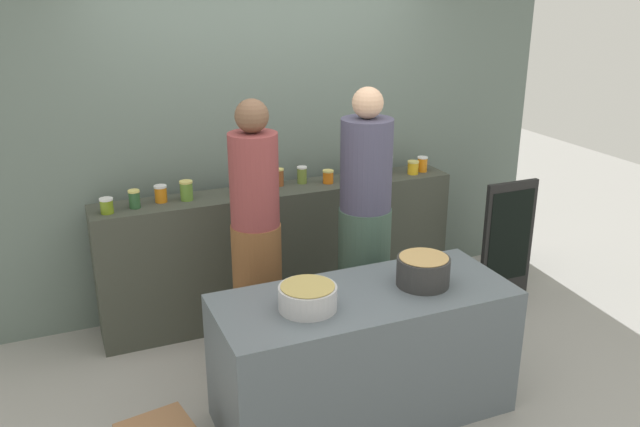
% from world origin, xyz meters
% --- Properties ---
extents(ground, '(12.00, 12.00, 0.00)m').
position_xyz_m(ground, '(0.00, 0.00, 0.00)').
color(ground, '#989691').
extents(storefront_wall, '(4.80, 0.12, 3.00)m').
position_xyz_m(storefront_wall, '(0.00, 1.45, 1.50)').
color(storefront_wall, slate).
rests_on(storefront_wall, ground).
extents(display_shelf, '(2.70, 0.36, 1.00)m').
position_xyz_m(display_shelf, '(0.00, 1.10, 0.50)').
color(display_shelf, '#3C3F36').
rests_on(display_shelf, ground).
extents(prep_table, '(1.70, 0.70, 0.79)m').
position_xyz_m(prep_table, '(0.00, -0.30, 0.39)').
color(prep_table, slate).
rests_on(prep_table, ground).
extents(preserve_jar_0, '(0.09, 0.09, 0.10)m').
position_xyz_m(preserve_jar_0, '(-1.23, 1.04, 1.05)').
color(preserve_jar_0, olive).
rests_on(preserve_jar_0, display_shelf).
extents(preserve_jar_1, '(0.08, 0.08, 0.12)m').
position_xyz_m(preserve_jar_1, '(-1.04, 1.08, 1.06)').
color(preserve_jar_1, '#2B5530').
rests_on(preserve_jar_1, display_shelf).
extents(preserve_jar_2, '(0.09, 0.09, 0.12)m').
position_xyz_m(preserve_jar_2, '(-0.86, 1.14, 1.06)').
color(preserve_jar_2, orange).
rests_on(preserve_jar_2, display_shelf).
extents(preserve_jar_3, '(0.09, 0.09, 0.14)m').
position_xyz_m(preserve_jar_3, '(-0.68, 1.11, 1.07)').
color(preserve_jar_3, olive).
rests_on(preserve_jar_3, display_shelf).
extents(preserve_jar_4, '(0.08, 0.08, 0.13)m').
position_xyz_m(preserve_jar_4, '(-0.29, 1.08, 1.06)').
color(preserve_jar_4, brown).
rests_on(preserve_jar_4, display_shelf).
extents(preserve_jar_5, '(0.07, 0.07, 0.13)m').
position_xyz_m(preserve_jar_5, '(0.02, 1.17, 1.06)').
color(preserve_jar_5, brown).
rests_on(preserve_jar_5, display_shelf).
extents(preserve_jar_6, '(0.07, 0.07, 0.13)m').
position_xyz_m(preserve_jar_6, '(0.20, 1.16, 1.06)').
color(preserve_jar_6, olive).
rests_on(preserve_jar_6, display_shelf).
extents(preserve_jar_7, '(0.08, 0.08, 0.10)m').
position_xyz_m(preserve_jar_7, '(0.38, 1.09, 1.05)').
color(preserve_jar_7, orange).
rests_on(preserve_jar_7, display_shelf).
extents(preserve_jar_8, '(0.08, 0.08, 0.14)m').
position_xyz_m(preserve_jar_8, '(0.59, 1.11, 1.06)').
color(preserve_jar_8, olive).
rests_on(preserve_jar_8, display_shelf).
extents(preserve_jar_9, '(0.08, 0.08, 0.11)m').
position_xyz_m(preserve_jar_9, '(0.81, 1.10, 1.05)').
color(preserve_jar_9, '#432A4D').
rests_on(preserve_jar_9, display_shelf).
extents(preserve_jar_10, '(0.09, 0.09, 0.14)m').
position_xyz_m(preserve_jar_10, '(0.92, 1.16, 1.06)').
color(preserve_jar_10, brown).
rests_on(preserve_jar_10, display_shelf).
extents(preserve_jar_11, '(0.09, 0.09, 0.10)m').
position_xyz_m(preserve_jar_11, '(1.09, 1.05, 1.05)').
color(preserve_jar_11, gold).
rests_on(preserve_jar_11, display_shelf).
extents(preserve_jar_12, '(0.08, 0.08, 0.12)m').
position_xyz_m(preserve_jar_12, '(1.19, 1.08, 1.06)').
color(preserve_jar_12, orange).
rests_on(preserve_jar_12, display_shelf).
extents(cooking_pot_left, '(0.32, 0.32, 0.13)m').
position_xyz_m(cooking_pot_left, '(-0.36, -0.34, 0.85)').
color(cooking_pot_left, '#B7B7BC').
rests_on(cooking_pot_left, prep_table).
extents(cooking_pot_center, '(0.31, 0.31, 0.17)m').
position_xyz_m(cooking_pot_center, '(0.36, -0.32, 0.87)').
color(cooking_pot_center, '#2D2D2D').
rests_on(cooking_pot_center, prep_table).
extents(cook_with_tongs, '(0.32, 0.32, 1.78)m').
position_xyz_m(cook_with_tongs, '(-0.38, 0.51, 0.82)').
color(cook_with_tongs, brown).
rests_on(cook_with_tongs, ground).
extents(cook_in_cap, '(0.36, 0.36, 1.81)m').
position_xyz_m(cook_in_cap, '(0.38, 0.46, 0.82)').
color(cook_in_cap, '#3E574A').
rests_on(cook_in_cap, ground).
extents(chalkboard_sign, '(0.46, 0.05, 0.98)m').
position_xyz_m(chalkboard_sign, '(1.72, 0.61, 0.49)').
color(chalkboard_sign, black).
rests_on(chalkboard_sign, ground).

